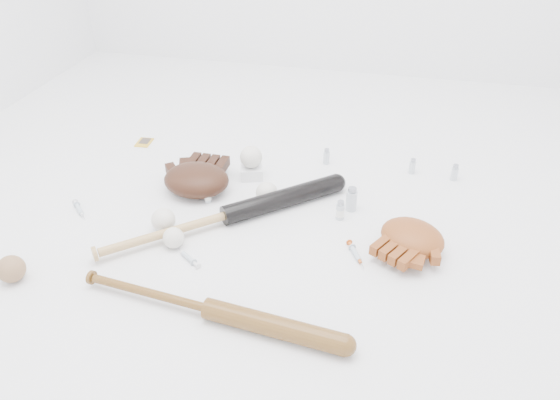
% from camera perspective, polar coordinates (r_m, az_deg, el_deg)
% --- Properties ---
extents(bat_dark, '(0.74, 0.66, 0.07)m').
position_cam_1_polar(bat_dark, '(1.83, -5.63, -1.60)').
color(bat_dark, black).
rests_on(bat_dark, ground).
extents(bat_wood, '(0.80, 0.15, 0.06)m').
position_cam_1_polar(bat_wood, '(1.50, -7.47, -11.20)').
color(bat_wood, brown).
rests_on(bat_wood, ground).
extents(glove_dark, '(0.29, 0.29, 0.10)m').
position_cam_1_polar(glove_dark, '(2.00, -8.73, 2.15)').
color(glove_dark, black).
rests_on(glove_dark, ground).
extents(glove_tan, '(0.33, 0.33, 0.09)m').
position_cam_1_polar(glove_tan, '(1.75, 13.66, -3.77)').
color(glove_tan, brown).
rests_on(glove_tan, ground).
extents(trading_card, '(0.06, 0.09, 0.00)m').
position_cam_1_polar(trading_card, '(2.40, -14.01, 5.86)').
color(trading_card, gold).
rests_on(trading_card, ground).
extents(pedestal, '(0.10, 0.10, 0.05)m').
position_cam_1_polar(pedestal, '(2.08, -2.98, 2.97)').
color(pedestal, white).
rests_on(pedestal, ground).
extents(baseball_on_pedestal, '(0.08, 0.08, 0.08)m').
position_cam_1_polar(baseball_on_pedestal, '(2.05, -3.04, 4.52)').
color(baseball_on_pedestal, silver).
rests_on(baseball_on_pedestal, pedestal).
extents(baseball_left, '(0.08, 0.08, 0.08)m').
position_cam_1_polar(baseball_left, '(1.83, -12.09, -2.03)').
color(baseball_left, silver).
rests_on(baseball_left, ground).
extents(baseball_upper, '(0.08, 0.08, 0.08)m').
position_cam_1_polar(baseball_upper, '(1.92, -1.40, 0.78)').
color(baseball_upper, silver).
rests_on(baseball_upper, ground).
extents(baseball_mid, '(0.07, 0.07, 0.07)m').
position_cam_1_polar(baseball_mid, '(1.75, -11.07, -3.90)').
color(baseball_mid, silver).
rests_on(baseball_mid, ground).
extents(baseball_aged, '(0.08, 0.08, 0.08)m').
position_cam_1_polar(baseball_aged, '(1.77, -26.27, -6.48)').
color(baseball_aged, '#8F6745').
rests_on(baseball_aged, ground).
extents(syringe_0, '(0.11, 0.11, 0.02)m').
position_cam_1_polar(syringe_0, '(2.02, -20.25, -0.90)').
color(syringe_0, '#ADBCC6').
rests_on(syringe_0, ground).
extents(syringe_1, '(0.12, 0.10, 0.02)m').
position_cam_1_polar(syringe_1, '(1.70, -9.56, -5.96)').
color(syringe_1, '#ADBCC6').
rests_on(syringe_1, ground).
extents(syringe_2, '(0.10, 0.12, 0.02)m').
position_cam_1_polar(syringe_2, '(2.02, 5.63, 1.41)').
color(syringe_2, '#ADBCC6').
rests_on(syringe_2, ground).
extents(syringe_3, '(0.09, 0.14, 0.02)m').
position_cam_1_polar(syringe_3, '(1.71, 7.92, -5.58)').
color(syringe_3, '#ADBCC6').
rests_on(syringe_3, ground).
extents(vial_0, '(0.02, 0.02, 0.07)m').
position_cam_1_polar(vial_0, '(2.17, 4.88, 4.57)').
color(vial_0, silver).
rests_on(vial_0, ground).
extents(vial_1, '(0.03, 0.03, 0.06)m').
position_cam_1_polar(vial_1, '(2.16, 17.79, 2.77)').
color(vial_1, silver).
rests_on(vial_1, ground).
extents(vial_2, '(0.03, 0.03, 0.07)m').
position_cam_1_polar(vial_2, '(1.85, 6.31, -1.05)').
color(vial_2, silver).
rests_on(vial_2, ground).
extents(vial_3, '(0.04, 0.04, 0.09)m').
position_cam_1_polar(vial_3, '(1.90, 7.49, 0.11)').
color(vial_3, silver).
rests_on(vial_3, ground).
extents(vial_4, '(0.02, 0.02, 0.06)m').
position_cam_1_polar(vial_4, '(1.94, -7.59, 0.59)').
color(vial_4, silver).
rests_on(vial_4, ground).
extents(vial_5, '(0.02, 0.02, 0.06)m').
position_cam_1_polar(vial_5, '(2.16, 13.67, 3.46)').
color(vial_5, silver).
rests_on(vial_5, ground).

